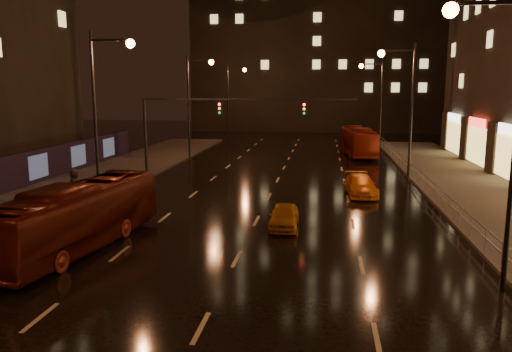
# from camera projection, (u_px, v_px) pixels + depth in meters

# --- Properties ---
(ground) EXTENTS (140.00, 140.00, 0.00)m
(ground) POSITION_uv_depth(u_px,v_px,m) (275.00, 185.00, 35.93)
(ground) COLOR black
(ground) RESTS_ON ground
(sidewalk_left) EXTENTS (7.00, 70.00, 0.15)m
(sidewalk_left) POSITION_uv_depth(u_px,v_px,m) (64.00, 193.00, 32.84)
(sidewalk_left) COLOR #38332D
(sidewalk_left) RESTS_ON ground
(sidewalk_right) EXTENTS (7.00, 70.00, 0.15)m
(sidewalk_right) POSITION_uv_depth(u_px,v_px,m) (496.00, 206.00, 29.24)
(sidewalk_right) COLOR #38332D
(sidewalk_right) RESTS_ON ground
(building_distant) EXTENTS (44.00, 16.00, 36.00)m
(building_distant) POSITION_uv_depth(u_px,v_px,m) (330.00, 21.00, 83.02)
(building_distant) COLOR black
(building_distant) RESTS_ON ground
(traffic_signal) EXTENTS (15.31, 0.32, 6.20)m
(traffic_signal) POSITION_uv_depth(u_px,v_px,m) (205.00, 118.00, 35.79)
(traffic_signal) COLOR black
(traffic_signal) RESTS_ON ground
(streetlight_right) EXTENTS (2.64, 0.50, 10.00)m
(streetlight_right) POSITION_uv_depth(u_px,v_px,m) (497.00, 102.00, 16.06)
(streetlight_right) COLOR black
(streetlight_right) RESTS_ON ground
(railing_right) EXTENTS (0.05, 56.00, 1.00)m
(railing_right) POSITION_uv_depth(u_px,v_px,m) (428.00, 181.00, 32.47)
(railing_right) COLOR #99999E
(railing_right) RESTS_ON sidewalk_right
(bus_red) EXTENTS (3.74, 10.48, 2.86)m
(bus_red) POSITION_uv_depth(u_px,v_px,m) (77.00, 217.00, 21.38)
(bus_red) COLOR #5A170C
(bus_red) RESTS_ON ground
(bus_curb) EXTENTS (3.40, 10.53, 2.88)m
(bus_curb) POSITION_uv_depth(u_px,v_px,m) (358.00, 141.00, 51.77)
(bus_curb) COLOR maroon
(bus_curb) RESTS_ON ground
(taxi_near) EXTENTS (1.46, 3.52, 1.19)m
(taxi_near) POSITION_uv_depth(u_px,v_px,m) (284.00, 216.00, 24.76)
(taxi_near) COLOR #BF7211
(taxi_near) RESTS_ON ground
(taxi_far) EXTENTS (2.18, 4.57, 1.29)m
(taxi_far) POSITION_uv_depth(u_px,v_px,m) (361.00, 185.00, 32.43)
(taxi_far) COLOR orange
(taxi_far) RESTS_ON ground
(pedestrian_c) EXTENTS (0.88, 1.10, 1.95)m
(pedestrian_c) POSITION_uv_depth(u_px,v_px,m) (74.00, 185.00, 30.03)
(pedestrian_c) COLOR black
(pedestrian_c) RESTS_ON sidewalk_left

